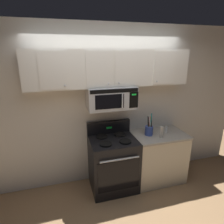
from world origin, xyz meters
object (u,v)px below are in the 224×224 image
(stove_range, at_px, (113,163))
(salt_shaker, at_px, (166,129))
(over_range_microwave, at_px, (111,97))
(utensil_crock_blue, at_px, (149,129))
(pepper_mill, at_px, (161,132))

(stove_range, relative_size, salt_shaker, 9.73)
(stove_range, distance_m, over_range_microwave, 1.11)
(utensil_crock_blue, distance_m, salt_shaker, 0.34)
(salt_shaker, bearing_deg, pepper_mill, -139.66)
(salt_shaker, bearing_deg, stove_range, -178.97)
(salt_shaker, bearing_deg, over_range_microwave, 174.24)
(pepper_mill, bearing_deg, utensil_crock_blue, 132.10)
(over_range_microwave, xyz_separation_m, utensil_crock_blue, (0.64, -0.11, -0.57))
(over_range_microwave, relative_size, salt_shaker, 6.61)
(over_range_microwave, xyz_separation_m, salt_shaker, (0.98, -0.10, -0.62))
(stove_range, xyz_separation_m, utensil_crock_blue, (0.64, 0.01, 0.53))
(over_range_microwave, bearing_deg, stove_range, -89.86)
(utensil_crock_blue, relative_size, salt_shaker, 3.30)
(over_range_microwave, distance_m, pepper_mill, 1.01)
(pepper_mill, bearing_deg, stove_range, 169.20)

